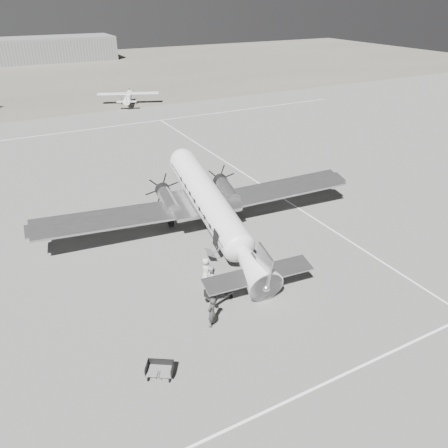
% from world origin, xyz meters
% --- Properties ---
extents(ground, '(260.00, 260.00, 0.00)m').
position_xyz_m(ground, '(0.00, 0.00, 0.00)').
color(ground, slate).
rests_on(ground, ground).
extents(taxi_line_near, '(60.00, 0.15, 0.01)m').
position_xyz_m(taxi_line_near, '(0.00, -14.00, 0.01)').
color(taxi_line_near, white).
rests_on(taxi_line_near, ground).
extents(taxi_line_right, '(0.15, 80.00, 0.01)m').
position_xyz_m(taxi_line_right, '(12.00, 0.00, 0.01)').
color(taxi_line_right, white).
rests_on(taxi_line_right, ground).
extents(taxi_line_horizon, '(90.00, 0.15, 0.01)m').
position_xyz_m(taxi_line_horizon, '(0.00, 40.00, 0.01)').
color(taxi_line_horizon, white).
rests_on(taxi_line_horizon, ground).
extents(grass_infield, '(260.00, 90.00, 0.01)m').
position_xyz_m(grass_infield, '(0.00, 95.00, 0.00)').
color(grass_infield, '#5F5C50').
rests_on(grass_infield, ground).
extents(hangar_main, '(42.00, 14.00, 6.60)m').
position_xyz_m(hangar_main, '(5.00, 120.00, 3.30)').
color(hangar_main, slate).
rests_on(hangar_main, ground).
extents(dc3_airliner, '(29.54, 21.78, 5.32)m').
position_xyz_m(dc3_airliner, '(2.38, 2.42, 2.66)').
color(dc3_airliner, '#B8B8BA').
rests_on(dc3_airliner, ground).
extents(light_plane_right, '(13.46, 12.27, 2.28)m').
position_xyz_m(light_plane_right, '(10.84, 53.04, 1.14)').
color(light_plane_right, silver).
rests_on(light_plane_right, ground).
extents(baggage_cart_near, '(2.13, 1.78, 1.03)m').
position_xyz_m(baggage_cart_near, '(-0.99, -5.24, 0.51)').
color(baggage_cart_near, slate).
rests_on(baggage_cart_near, ground).
extents(baggage_cart_far, '(1.80, 1.67, 0.83)m').
position_xyz_m(baggage_cart_far, '(-6.72, -9.53, 0.42)').
color(baggage_cart_far, slate).
rests_on(baggage_cart_far, ground).
extents(ground_crew, '(0.89, 0.80, 2.04)m').
position_xyz_m(ground_crew, '(-2.51, -7.24, 1.02)').
color(ground_crew, '#2B2B2B').
rests_on(ground_crew, ground).
extents(ramp_agent, '(0.80, 0.95, 1.77)m').
position_xyz_m(ramp_agent, '(-0.87, -3.80, 0.88)').
color(ramp_agent, silver).
rests_on(ramp_agent, ground).
extents(passenger, '(0.59, 0.90, 1.83)m').
position_xyz_m(passenger, '(-0.78, -2.84, 0.92)').
color(passenger, '#B2B2B0').
rests_on(passenger, ground).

